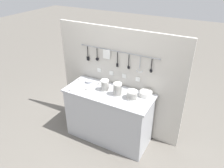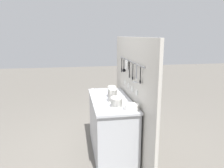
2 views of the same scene
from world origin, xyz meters
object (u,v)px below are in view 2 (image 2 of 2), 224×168
(cup_back_left, at_px, (93,90))
(cup_by_caddy, at_px, (117,93))
(bowl_stack_back_corner, at_px, (116,102))
(cup_beside_plates, at_px, (102,92))
(steel_mixing_bowl, at_px, (114,90))
(bowl_stack_nested_right, at_px, (113,95))
(bowl_stack_short_front, at_px, (112,92))
(cup_front_left, at_px, (111,88))
(plate_stack, at_px, (131,107))

(cup_back_left, bearing_deg, cup_by_caddy, 52.29)
(bowl_stack_back_corner, distance_m, cup_beside_plates, 0.75)
(steel_mixing_bowl, xyz_separation_m, cup_back_left, (-0.10, -0.37, 0.00))
(bowl_stack_back_corner, bearing_deg, bowl_stack_nested_right, -177.74)
(bowl_stack_short_front, height_order, cup_by_caddy, bowl_stack_short_front)
(cup_by_caddy, bearing_deg, bowl_stack_back_corner, -12.43)
(cup_front_left, bearing_deg, cup_back_left, -76.81)
(bowl_stack_back_corner, xyz_separation_m, plate_stack, (0.16, 0.17, -0.03))
(bowl_stack_short_front, distance_m, cup_front_left, 0.57)
(bowl_stack_nested_right, relative_size, cup_by_caddy, 5.04)
(bowl_stack_nested_right, relative_size, plate_stack, 1.07)
(bowl_stack_nested_right, bearing_deg, cup_beside_plates, -170.04)
(bowl_stack_back_corner, xyz_separation_m, cup_front_left, (-1.04, 0.11, -0.05))
(cup_beside_plates, xyz_separation_m, cup_back_left, (-0.21, -0.15, 0.00))
(steel_mixing_bowl, height_order, cup_front_left, cup_front_left)
(bowl_stack_back_corner, xyz_separation_m, steel_mixing_bowl, (-0.85, 0.12, -0.05))
(steel_mixing_bowl, distance_m, cup_back_left, 0.38)
(steel_mixing_bowl, bearing_deg, bowl_stack_short_front, -15.23)
(cup_front_left, xyz_separation_m, cup_by_caddy, (0.38, 0.03, 0.00))
(bowl_stack_nested_right, relative_size, steel_mixing_bowl, 1.66)
(plate_stack, distance_m, cup_by_caddy, 0.81)
(bowl_stack_nested_right, bearing_deg, cup_front_left, 171.49)
(plate_stack, xyz_separation_m, steel_mixing_bowl, (-1.01, -0.05, -0.02))
(bowl_stack_back_corner, height_order, cup_by_caddy, bowl_stack_back_corner)
(bowl_stack_short_front, xyz_separation_m, steel_mixing_bowl, (-0.37, 0.10, -0.08))
(steel_mixing_bowl, bearing_deg, bowl_stack_back_corner, -8.08)
(cup_front_left, bearing_deg, plate_stack, 3.08)
(bowl_stack_short_front, xyz_separation_m, cup_back_left, (-0.48, -0.26, -0.07))
(bowl_stack_short_front, xyz_separation_m, bowl_stack_nested_right, (0.24, -0.03, 0.01))
(cup_beside_plates, bearing_deg, cup_back_left, -145.37)
(plate_stack, bearing_deg, steel_mixing_bowl, -176.94)
(bowl_stack_nested_right, bearing_deg, cup_by_caddy, 159.79)
(plate_stack, bearing_deg, cup_by_caddy, -177.85)
(bowl_stack_short_front, height_order, cup_front_left, bowl_stack_short_front)
(bowl_stack_short_front, relative_size, cup_by_caddy, 4.51)
(cup_by_caddy, bearing_deg, bowl_stack_short_front, -35.42)
(cup_back_left, bearing_deg, cup_beside_plates, 34.63)
(cup_by_caddy, bearing_deg, steel_mixing_bowl, -173.23)
(bowl_stack_short_front, bearing_deg, bowl_stack_back_corner, -2.31)
(steel_mixing_bowl, height_order, cup_back_left, cup_back_left)
(bowl_stack_nested_right, distance_m, cup_front_left, 0.81)
(steel_mixing_bowl, relative_size, cup_by_caddy, 3.03)
(bowl_stack_short_front, xyz_separation_m, plate_stack, (0.63, 0.16, -0.05))
(bowl_stack_short_front, xyz_separation_m, cup_front_left, (-0.56, 0.09, -0.07))
(bowl_stack_back_corner, height_order, bowl_stack_nested_right, bowl_stack_nested_right)
(cup_front_left, bearing_deg, bowl_stack_nested_right, -8.51)
(steel_mixing_bowl, xyz_separation_m, cup_front_left, (-0.19, -0.01, 0.00))
(bowl_stack_nested_right, xyz_separation_m, steel_mixing_bowl, (-0.61, 0.13, -0.09))
(bowl_stack_nested_right, height_order, cup_back_left, bowl_stack_nested_right)
(cup_front_left, bearing_deg, bowl_stack_short_front, -9.25)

